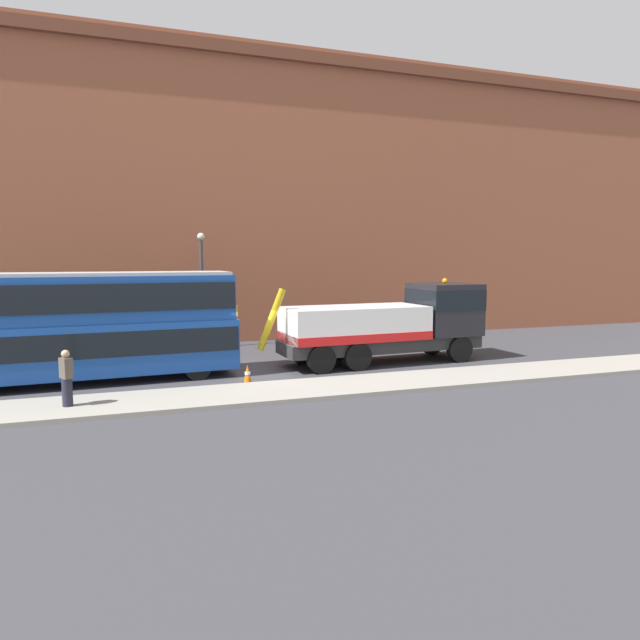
% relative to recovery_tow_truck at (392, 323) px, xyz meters
% --- Properties ---
extents(ground_plane, '(120.00, 120.00, 0.00)m').
position_rel_recovery_tow_truck_xyz_m(ground_plane, '(-5.97, 0.22, -1.76)').
color(ground_plane, '#38383D').
extents(near_kerb, '(60.00, 2.80, 0.15)m').
position_rel_recovery_tow_truck_xyz_m(near_kerb, '(-5.97, -3.98, -1.68)').
color(near_kerb, gray).
rests_on(near_kerb, ground_plane).
extents(building_facade, '(60.00, 1.50, 16.00)m').
position_rel_recovery_tow_truck_xyz_m(building_facade, '(-5.97, 8.75, 6.31)').
color(building_facade, '#935138').
rests_on(building_facade, ground_plane).
extents(recovery_tow_truck, '(10.20, 3.12, 3.67)m').
position_rel_recovery_tow_truck_xyz_m(recovery_tow_truck, '(0.00, 0.00, 0.00)').
color(recovery_tow_truck, '#2D2D2D').
rests_on(recovery_tow_truck, ground_plane).
extents(double_decker_bus, '(11.14, 3.15, 4.06)m').
position_rel_recovery_tow_truck_xyz_m(double_decker_bus, '(-12.45, -0.03, 0.47)').
color(double_decker_bus, '#19479E').
rests_on(double_decker_bus, ground_plane).
extents(pedestrian_onlooker, '(0.43, 0.48, 1.71)m').
position_rel_recovery_tow_truck_xyz_m(pedestrian_onlooker, '(-12.70, -4.01, -0.77)').
color(pedestrian_onlooker, '#232333').
rests_on(pedestrian_onlooker, near_kerb).
extents(traffic_cone_near_bus, '(0.36, 0.36, 0.72)m').
position_rel_recovery_tow_truck_xyz_m(traffic_cone_near_bus, '(-6.85, -2.17, -1.42)').
color(traffic_cone_near_bus, orange).
rests_on(traffic_cone_near_bus, ground_plane).
extents(street_lamp, '(0.36, 0.36, 5.83)m').
position_rel_recovery_tow_truck_xyz_m(street_lamp, '(-7.37, 6.56, 1.71)').
color(street_lamp, '#38383D').
rests_on(street_lamp, ground_plane).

